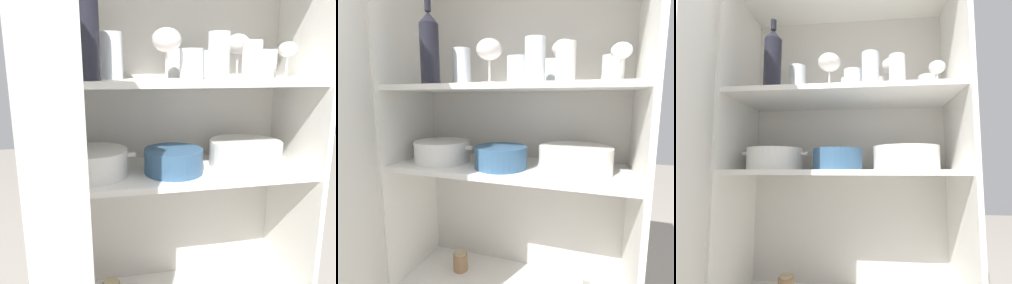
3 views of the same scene
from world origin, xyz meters
TOP-DOWN VIEW (x-y plane):
  - cupboard_back_panel at (0.00, 0.34)m, footprint 0.92×0.02m
  - cupboard_side_left at (-0.45, 0.17)m, footprint 0.02×0.37m
  - cupboard_side_right at (0.45, 0.17)m, footprint 0.02×0.37m
  - shelf_board_middle at (0.00, 0.17)m, footprint 0.88×0.33m
  - shelf_board_upper at (0.00, 0.17)m, footprint 0.88×0.33m
  - cupboard_door at (-0.37, -0.23)m, footprint 0.20×0.43m
  - tumbler_glass_0 at (0.36, 0.26)m, footprint 0.08×0.08m
  - tumbler_glass_1 at (0.01, 0.24)m, footprint 0.06×0.06m
  - tumbler_glass_2 at (-0.21, 0.20)m, footprint 0.07×0.07m
  - tumbler_glass_3 at (0.21, 0.07)m, footprint 0.06×0.06m
  - tumbler_glass_4 at (0.14, 0.25)m, footprint 0.07×0.07m
  - tumbler_glass_5 at (0.04, 0.14)m, footprint 0.08×0.08m
  - tumbler_glass_6 at (0.11, 0.09)m, footprint 0.07×0.07m
  - wine_glass_0 at (0.20, 0.15)m, footprint 0.08×0.08m
  - wine_glass_1 at (-0.05, 0.10)m, footprint 0.09×0.09m
  - wine_glass_2 at (0.37, 0.14)m, footprint 0.07×0.07m
  - wine_bottle at (-0.28, 0.08)m, footprint 0.07×0.07m
  - plate_stack_white at (0.25, 0.16)m, footprint 0.25×0.25m
  - mixing_bowl_large at (-0.02, 0.13)m, footprint 0.19×0.19m
  - casserole_dish at (-0.28, 0.15)m, footprint 0.27×0.22m
  - coffee_mug_primary at (0.26, 0.21)m, footprint 0.12×0.08m

SIDE VIEW (x-z plane):
  - coffee_mug_primary at x=0.26m, z-range 0.28..0.37m
  - cupboard_door at x=-0.37m, z-range 0.00..1.53m
  - cupboard_back_panel at x=0.00m, z-range 0.00..1.53m
  - cupboard_side_left at x=-0.45m, z-range 0.00..1.53m
  - cupboard_side_right at x=0.45m, z-range 0.00..1.53m
  - shelf_board_middle at x=0.00m, z-range 0.78..0.80m
  - casserole_dish at x=-0.28m, z-range 0.80..0.88m
  - mixing_bowl_large at x=-0.02m, z-range 0.80..0.88m
  - plate_stack_white at x=0.25m, z-range 0.80..0.89m
  - shelf_board_upper at x=0.00m, z-range 1.08..1.10m
  - tumbler_glass_5 at x=0.04m, z-range 1.10..1.20m
  - tumbler_glass_4 at x=0.14m, z-range 1.10..1.20m
  - tumbler_glass_1 at x=0.01m, z-range 1.10..1.20m
  - tumbler_glass_0 at x=0.36m, z-range 1.10..1.20m
  - tumbler_glass_3 at x=0.21m, z-range 1.10..1.22m
  - tumbler_glass_6 at x=0.11m, z-range 1.10..1.25m
  - tumbler_glass_2 at x=-0.21m, z-range 1.10..1.25m
  - wine_glass_2 at x=0.37m, z-range 1.13..1.25m
  - wine_glass_0 at x=0.20m, z-range 1.14..1.28m
  - wine_glass_1 at x=-0.05m, z-range 1.14..1.29m
  - wine_bottle at x=-0.28m, z-range 1.09..1.38m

